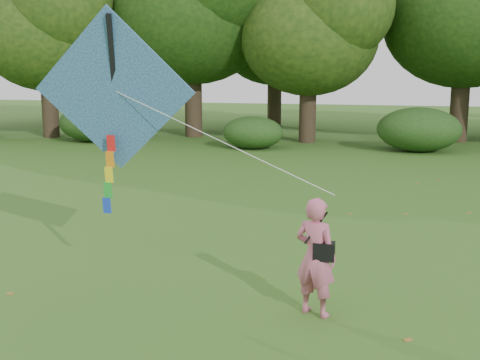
# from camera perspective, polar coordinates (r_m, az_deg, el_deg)

# --- Properties ---
(ground) EXTENTS (100.00, 100.00, 0.00)m
(ground) POSITION_cam_1_polar(r_m,az_deg,el_deg) (9.35, 2.34, -11.56)
(ground) COLOR #265114
(ground) RESTS_ON ground
(man_kite_flyer) EXTENTS (0.74, 0.63, 1.73)m
(man_kite_flyer) POSITION_cam_1_polar(r_m,az_deg,el_deg) (8.71, 7.18, -7.25)
(man_kite_flyer) COLOR #BF5A76
(man_kite_flyer) RESTS_ON ground
(bystander_left) EXTENTS (0.93, 0.83, 1.59)m
(bystander_left) POSITION_cam_1_polar(r_m,az_deg,el_deg) (29.01, -9.99, 5.09)
(bystander_left) COLOR #2A3038
(bystander_left) RESTS_ON ground
(crossbody_bag) EXTENTS (0.43, 0.20, 0.70)m
(crossbody_bag) POSITION_cam_1_polar(r_m,az_deg,el_deg) (8.63, 7.95, -6.63)
(crossbody_bag) COLOR black
(crossbody_bag) RESTS_ON ground
(flying_kite) EXTENTS (4.88, 1.07, 3.31)m
(flying_kite) POSITION_cam_1_polar(r_m,az_deg,el_deg) (9.81, -11.82, 8.07)
(flying_kite) COLOR #2555A0
(flying_kite) RESTS_ON ground
(tree_line) EXTENTS (54.70, 15.30, 9.48)m
(tree_line) POSITION_cam_1_polar(r_m,az_deg,el_deg) (31.43, 14.16, 14.13)
(tree_line) COLOR #3A2D1E
(tree_line) RESTS_ON ground
(shrub_band) EXTENTS (39.15, 3.22, 1.88)m
(shrub_band) POSITION_cam_1_polar(r_m,az_deg,el_deg) (26.34, 8.49, 4.71)
(shrub_band) COLOR #264919
(shrub_band) RESTS_ON ground
(fallen_leaves) EXTENTS (9.75, 14.80, 0.01)m
(fallen_leaves) POSITION_cam_1_polar(r_m,az_deg,el_deg) (12.54, 18.24, -6.22)
(fallen_leaves) COLOR olive
(fallen_leaves) RESTS_ON ground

